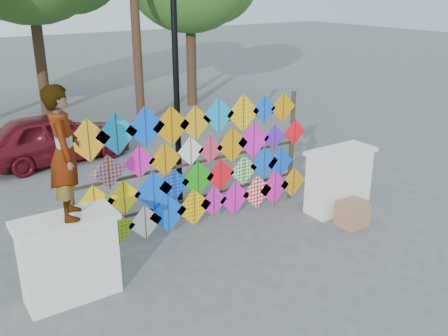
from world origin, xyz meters
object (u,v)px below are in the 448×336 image
Objects in this scene: kite_rack at (202,165)px; lamppost at (176,73)px; sedan at (54,137)px; vendor_woman at (65,153)px.

kite_rack is 1.10× the size of lamppost.
kite_rack is 1.97m from lamppost.
kite_rack reaches higher than sedan.
vendor_woman is at bearing -160.98° from kite_rack.
vendor_woman is 6.46m from sedan.
sedan is at bearing 110.41° from lamppost.
vendor_woman reaches higher than kite_rack.
lamppost is at bearing -35.69° from vendor_woman.
vendor_woman is at bearing 163.91° from sedan.
vendor_woman reaches higher than sedan.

